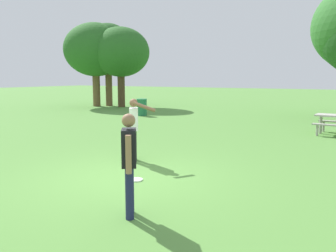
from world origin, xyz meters
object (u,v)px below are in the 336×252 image
object	(u,v)px
person_thrower	(129,158)
frisbee	(136,180)
trash_can_further_along	(142,107)
tree_far_right	(121,52)
tree_tall_left	(95,50)
tree_broad_center	(108,45)
person_catcher	(134,125)

from	to	relation	value
person_thrower	frisbee	xyz separation A→B (m)	(-1.00, 1.58, -0.93)
trash_can_further_along	tree_far_right	distance (m)	6.97
frisbee	tree_tall_left	distance (m)	19.58
person_thrower	frisbee	bearing A→B (deg)	122.44
person_thrower	tree_broad_center	bearing A→B (deg)	130.51
tree_far_right	trash_can_further_along	bearing A→B (deg)	-41.38
trash_can_further_along	tree_broad_center	xyz separation A→B (m)	(-5.88, 4.22, 4.09)
tree_tall_left	person_thrower	bearing A→B (deg)	-46.96
person_catcher	tree_broad_center	size ratio (longest dim) A/B	0.27
tree_broad_center	trash_can_further_along	bearing A→B (deg)	-35.65
trash_can_further_along	tree_tall_left	xyz separation A→B (m)	(-6.50, 3.52, 3.68)
person_catcher	frisbee	world-z (taller)	person_catcher
frisbee	person_catcher	bearing A→B (deg)	126.18
frisbee	tree_tall_left	xyz separation A→B (m)	(-13.31, 13.75, 4.15)
tree_tall_left	tree_broad_center	size ratio (longest dim) A/B	1.00
frisbee	tree_far_right	distance (m)	18.61
frisbee	tree_broad_center	xyz separation A→B (m)	(-12.69, 14.45, 4.57)
tree_far_right	tree_broad_center	bearing A→B (deg)	170.53
trash_can_further_along	tree_far_right	size ratio (longest dim) A/B	0.17
person_thrower	person_catcher	size ratio (longest dim) A/B	1.00
tree_far_right	person_thrower	bearing A→B (deg)	-52.01
frisbee	tree_far_right	xyz separation A→B (m)	(-11.34, 14.23, 3.94)
trash_can_further_along	tree_tall_left	world-z (taller)	tree_tall_left
frisbee	tree_tall_left	size ratio (longest dim) A/B	0.05
person_thrower	person_catcher	xyz separation A→B (m)	(-2.01, 2.96, 0.02)
tree_far_right	person_catcher	bearing A→B (deg)	-51.19
person_catcher	frisbee	distance (m)	1.96
person_thrower	trash_can_further_along	size ratio (longest dim) A/B	1.71
person_thrower	tree_tall_left	bearing A→B (deg)	133.04
person_catcher	tree_tall_left	size ratio (longest dim) A/B	0.27
frisbee	tree_tall_left	world-z (taller)	tree_tall_left
person_catcher	tree_broad_center	distance (m)	17.90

